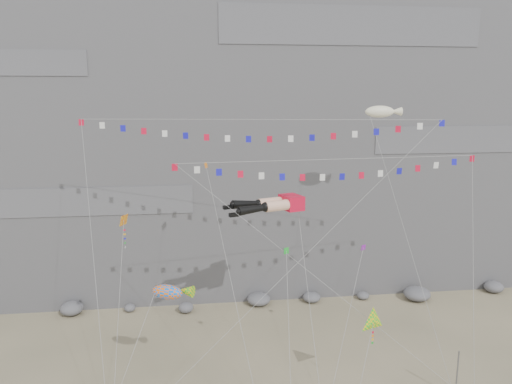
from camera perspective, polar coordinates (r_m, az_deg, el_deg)
cliff at (r=66.85m, az=-1.41°, el=12.86°), size 80.00×28.00×50.00m
talus_boulders at (r=56.57m, az=0.32°, el=-12.19°), size 60.00×3.00×1.20m
anchor_pole_right at (r=43.48m, az=22.00°, el=-18.76°), size 0.12×0.12×3.85m
legs_kite at (r=41.98m, az=1.84°, el=-1.45°), size 7.04×15.57×19.87m
flag_banner_upper at (r=42.75m, az=0.34°, el=8.26°), size 30.30×15.05×26.84m
flag_banner_lower at (r=41.34m, az=8.80°, el=3.68°), size 25.55×9.17×21.54m
harlequin_kite at (r=40.17m, az=-14.88°, el=-3.21°), size 1.77×7.93×15.05m
fish_windsock at (r=38.96m, az=-10.12°, el=-11.21°), size 6.48×6.87×10.95m
delta_kite at (r=39.11m, az=13.28°, el=-14.28°), size 5.25×7.09×9.91m
blimp_windsock at (r=47.50m, az=13.98°, el=8.84°), size 4.96×11.38×24.08m
small_kite_a at (r=44.32m, az=-5.63°, el=2.53°), size 3.87×17.31×23.85m
small_kite_b at (r=42.53m, az=12.09°, el=-6.61°), size 6.73×10.79×15.81m
small_kite_c at (r=37.99m, az=3.50°, el=-7.11°), size 1.54×8.58×13.87m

